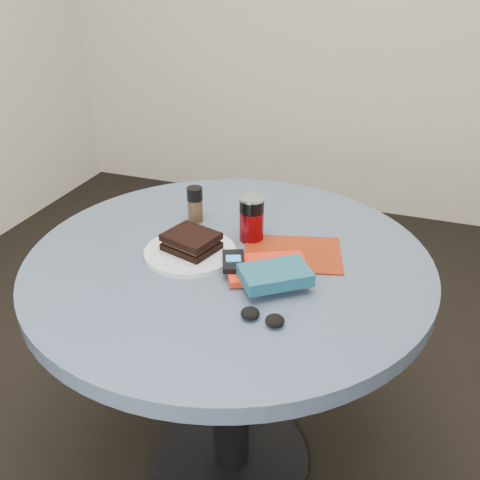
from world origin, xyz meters
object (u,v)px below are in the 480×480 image
(red_book, at_px, (267,268))
(mp3_player, at_px, (233,261))
(novel, at_px, (275,275))
(soda_can, at_px, (252,219))
(table, at_px, (229,309))
(pepper_grinder, at_px, (195,204))
(headphones, at_px, (262,317))
(sandwich, at_px, (191,241))
(plate, at_px, (190,252))
(magazine, at_px, (292,254))

(red_book, xyz_separation_m, mp3_player, (-0.08, -0.02, 0.02))
(novel, bearing_deg, red_book, 86.37)
(soda_can, relative_size, red_book, 0.63)
(table, xyz_separation_m, mp3_player, (0.04, -0.06, 0.19))
(pepper_grinder, height_order, mp3_player, pepper_grinder)
(headphones, bearing_deg, sandwich, 140.90)
(sandwich, xyz_separation_m, pepper_grinder, (-0.07, 0.17, 0.02))
(pepper_grinder, xyz_separation_m, mp3_player, (0.19, -0.21, -0.02))
(sandwich, distance_m, pepper_grinder, 0.19)
(plate, relative_size, novel, 1.50)
(pepper_grinder, distance_m, headphones, 0.49)
(soda_can, distance_m, headphones, 0.35)
(plate, relative_size, headphones, 2.28)
(table, bearing_deg, sandwich, -165.51)
(pepper_grinder, xyz_separation_m, magazine, (0.30, -0.09, -0.05))
(table, xyz_separation_m, plate, (-0.09, -0.03, 0.17))
(sandwich, distance_m, novel, 0.25)
(table, bearing_deg, novel, -33.71)
(table, height_order, magazine, magazine)
(magazine, bearing_deg, table, -172.58)
(mp3_player, bearing_deg, magazine, 48.12)
(sandwich, bearing_deg, red_book, -5.82)
(sandwich, height_order, mp3_player, sandwich)
(table, xyz_separation_m, magazine, (0.15, 0.06, 0.17))
(magazine, relative_size, red_book, 1.28)
(red_book, relative_size, mp3_player, 1.83)
(plate, xyz_separation_m, magazine, (0.24, 0.09, -0.01))
(novel, bearing_deg, table, 109.81)
(plate, height_order, sandwich, sandwich)
(magazine, distance_m, novel, 0.16)
(novel, bearing_deg, headphones, -121.68)
(table, relative_size, plate, 4.41)
(table, xyz_separation_m, red_book, (0.11, -0.04, 0.18))
(sandwich, distance_m, headphones, 0.32)
(magazine, bearing_deg, mp3_player, -146.65)
(table, bearing_deg, headphones, -54.73)
(sandwich, relative_size, pepper_grinder, 1.46)
(table, bearing_deg, mp3_player, -60.19)
(magazine, height_order, headphones, headphones)
(pepper_grinder, height_order, headphones, pepper_grinder)
(plate, height_order, headphones, headphones)
(plate, bearing_deg, magazine, 20.40)
(sandwich, relative_size, novel, 0.96)
(plate, relative_size, mp3_player, 2.21)
(table, distance_m, magazine, 0.23)
(pepper_grinder, bearing_deg, magazine, -16.64)
(magazine, height_order, red_book, red_book)
(plate, bearing_deg, table, 17.42)
(magazine, bearing_deg, pepper_grinder, 148.58)
(table, height_order, red_book, red_book)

